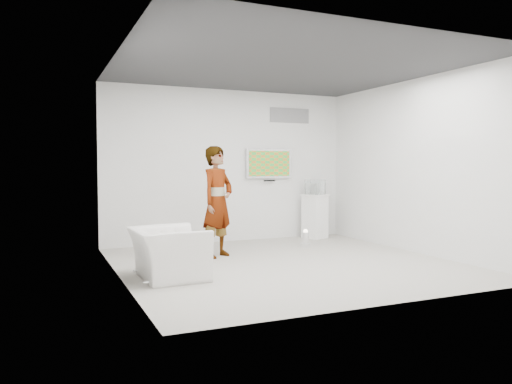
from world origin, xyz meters
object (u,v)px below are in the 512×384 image
at_px(armchair, 168,253).
at_px(pedestal, 315,216).
at_px(person, 217,202).
at_px(floor_uplight, 305,238).
at_px(tv, 269,164).

xyz_separation_m(armchair, pedestal, (3.69, 2.46, 0.12)).
bearing_deg(person, floor_uplight, -22.79).
height_order(armchair, pedestal, pedestal).
xyz_separation_m(tv, pedestal, (0.93, -0.28, -1.09)).
bearing_deg(pedestal, person, -154.66).
relative_size(tv, pedestal, 1.10).
distance_m(tv, floor_uplight, 1.85).
bearing_deg(armchair, tv, -47.39).
bearing_deg(pedestal, armchair, -146.35).
bearing_deg(armchair, pedestal, -58.55).
relative_size(person, floor_uplight, 5.90).
height_order(person, pedestal, person).
xyz_separation_m(tv, armchair, (-2.76, -2.74, -1.21)).
distance_m(pedestal, floor_uplight, 1.21).
distance_m(tv, pedestal, 1.47).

